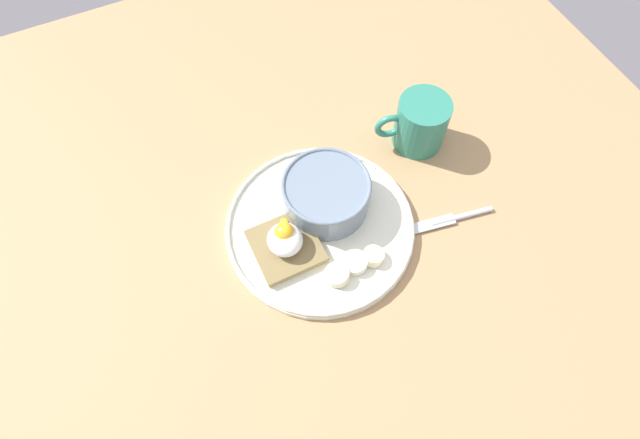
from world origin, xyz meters
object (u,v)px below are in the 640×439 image
Objects in this scene: toast_slice at (286,246)px; knife at (451,219)px; poached_egg at (285,238)px; banana_slice_back at (337,275)px; coffee_mug at (420,123)px; oatmeal_bowl at (326,194)px; banana_slice_left at (373,256)px; banana_slice_front at (355,263)px.

knife is at bearing 76.30° from toast_slice.
toast_slice is at bearing -19.87° from poached_egg.
poached_egg is 1.37× the size of banana_slice_back.
banana_slice_back is 0.43× the size of coffee_mug.
toast_slice is 8.16cm from banana_slice_back.
oatmeal_bowl is 2.63× the size of banana_slice_back.
poached_egg is 12.25cm from banana_slice_left.
oatmeal_bowl is at bearing -74.82° from coffee_mug.
coffee_mug is at bearing 133.86° from banana_slice_left.
banana_slice_front is at bearing -95.62° from banana_slice_left.
knife is (5.71, 23.44, -1.32)cm from toast_slice.
banana_slice_back reaches higher than banana_slice_front.
toast_slice is 0.81× the size of coffee_mug.
banana_slice_left is (6.49, 10.12, 0.09)cm from toast_slice.
banana_slice_back is 0.37× the size of knife.
oatmeal_bowl is 1.12× the size of coffee_mug.
banana_slice_back is 26.98cm from coffee_mug.
coffee_mug is at bearing 129.07° from banana_slice_front.
banana_slice_front is at bearing 50.21° from toast_slice.
banana_slice_front is at bearing -50.93° from coffee_mug.
toast_slice is 2.19× the size of banana_slice_left.
oatmeal_bowl is 8.95cm from poached_egg.
banana_slice_front is 3.04cm from banana_slice_back.
oatmeal_bowl is at bearing -169.18° from banana_slice_left.
coffee_mug reaches higher than poached_egg.
banana_slice_back reaches higher than knife.
oatmeal_bowl reaches higher than banana_slice_left.
toast_slice is at bearing -129.79° from banana_slice_front.
banana_slice_left is at bearing 10.82° from oatmeal_bowl.
poached_egg is at bearing -104.08° from knife.
banana_slice_front is 0.44× the size of coffee_mug.
banana_slice_front is (6.38, 7.43, -2.27)cm from poached_egg.
poached_egg is 0.58× the size of coffee_mug.
banana_slice_front is 1.21× the size of banana_slice_left.
coffee_mug reaches higher than toast_slice.
coffee_mug is (-15.22, 18.74, 2.61)cm from banana_slice_front.
toast_slice is 1.81× the size of banana_slice_front.
banana_slice_front is 24.28cm from coffee_mug.
coffee_mug is at bearing 108.91° from toast_slice.
coffee_mug is (-15.48, 16.10, 2.50)cm from banana_slice_left.
coffee_mug is (-15.80, 21.72, 2.51)cm from banana_slice_back.
oatmeal_bowl is 11.64cm from banana_slice_back.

